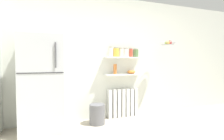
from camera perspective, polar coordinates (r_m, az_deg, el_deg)
back_wall at (r=3.92m, az=1.37°, el=3.99°), size 7.04×0.10×2.60m
refrigerator at (r=3.29m, az=-21.83°, el=-4.15°), size 0.70×0.68×1.66m
radiator at (r=3.94m, az=3.56°, el=-10.58°), size 0.69×0.12×0.61m
wall_shelf_lower at (r=3.82m, az=3.77°, el=-1.47°), size 0.84×0.22×0.02m
wall_shelf_upper at (r=3.81m, az=3.78°, el=4.06°), size 0.84×0.22×0.02m
storage_jar_0 at (r=3.71m, az=-0.37°, el=5.90°), size 0.10×0.10×0.21m
storage_jar_1 at (r=3.75m, az=1.32°, el=5.79°), size 0.12×0.12×0.20m
storage_jar_2 at (r=3.79m, az=2.98°, el=5.66°), size 0.10×0.10×0.19m
storage_jar_3 at (r=3.84m, az=4.59°, el=5.67°), size 0.10×0.10×0.20m
storage_jar_4 at (r=3.89m, az=6.16°, el=5.63°), size 0.08×0.08×0.20m
storage_jar_5 at (r=3.94m, az=7.70°, el=5.50°), size 0.11×0.11×0.18m
vase at (r=3.74m, az=1.02°, el=0.28°), size 0.07×0.07×0.21m
shelf_bowl at (r=3.89m, az=6.30°, el=-0.62°), size 0.18×0.18×0.08m
trash_bin at (r=3.53m, az=-4.85°, el=-14.09°), size 0.30×0.30×0.38m
hanging_fruit_basket at (r=4.09m, az=17.66°, el=8.31°), size 0.35×0.35×0.10m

